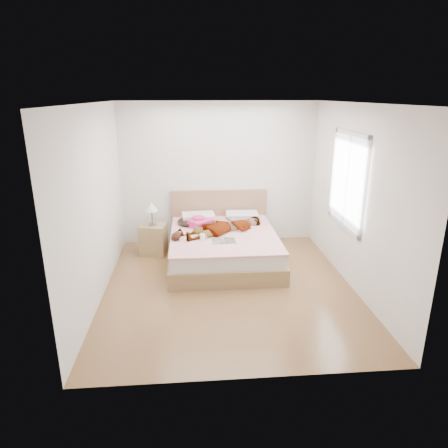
# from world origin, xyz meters

# --- Properties ---
(ground) EXTENTS (4.00, 4.00, 0.00)m
(ground) POSITION_xyz_m (0.00, 0.00, 0.00)
(ground) COLOR #55371A
(ground) RESTS_ON ground
(woman) EXTENTS (1.64, 1.23, 0.21)m
(woman) POSITION_xyz_m (0.01, 1.07, 0.62)
(woman) COLOR silver
(woman) RESTS_ON bed
(hair) EXTENTS (0.46, 0.56, 0.08)m
(hair) POSITION_xyz_m (-0.56, 1.52, 0.55)
(hair) COLOR black
(hair) RESTS_ON bed
(phone) EXTENTS (0.09, 0.11, 0.05)m
(phone) POSITION_xyz_m (-0.49, 1.47, 0.70)
(phone) COLOR silver
(phone) RESTS_ON bed
(room_shell) EXTENTS (4.00, 4.00, 4.00)m
(room_shell) POSITION_xyz_m (1.77, 0.30, 1.50)
(room_shell) COLOR white
(room_shell) RESTS_ON ground
(bed) EXTENTS (1.80, 2.08, 1.00)m
(bed) POSITION_xyz_m (0.00, 1.04, 0.28)
(bed) COLOR brown
(bed) RESTS_ON ground
(towel) EXTENTS (0.48, 0.47, 0.20)m
(towel) POSITION_xyz_m (-0.37, 1.33, 0.59)
(towel) COLOR #DA3B74
(towel) RESTS_ON bed
(magazine) EXTENTS (0.41, 0.28, 0.02)m
(magazine) POSITION_xyz_m (-0.03, 0.56, 0.52)
(magazine) COLOR silver
(magazine) RESTS_ON bed
(coffee_mug) EXTENTS (0.13, 0.11, 0.10)m
(coffee_mug) POSITION_xyz_m (-0.36, 0.65, 0.56)
(coffee_mug) COLOR white
(coffee_mug) RESTS_ON bed
(plush_toy) EXTENTS (0.18, 0.24, 0.12)m
(plush_toy) POSITION_xyz_m (-0.77, 0.69, 0.58)
(plush_toy) COLOR black
(plush_toy) RESTS_ON bed
(nightstand) EXTENTS (0.50, 0.46, 0.94)m
(nightstand) POSITION_xyz_m (-1.21, 1.41, 0.31)
(nightstand) COLOR olive
(nightstand) RESTS_ON ground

